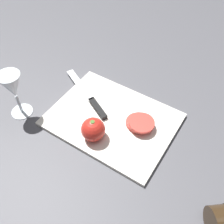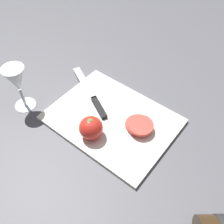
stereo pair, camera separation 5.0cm
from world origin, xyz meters
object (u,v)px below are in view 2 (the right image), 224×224
object	(u,v)px
knife	(95,100)
tomato_slice_stack_near	(139,125)
wine_glass	(17,81)
whole_tomato	(91,128)

from	to	relation	value
knife	tomato_slice_stack_near	bearing A→B (deg)	-152.48
wine_glass	knife	size ratio (longest dim) A/B	0.63
wine_glass	tomato_slice_stack_near	distance (m)	0.39
whole_tomato	tomato_slice_stack_near	size ratio (longest dim) A/B	0.74
whole_tomato	tomato_slice_stack_near	bearing A→B (deg)	-130.03
whole_tomato	tomato_slice_stack_near	world-z (taller)	whole_tomato
knife	tomato_slice_stack_near	xyz separation A→B (m)	(-0.17, -0.00, 0.01)
whole_tomato	knife	bearing A→B (deg)	-53.25
wine_glass	knife	xyz separation A→B (m)	(-0.18, -0.15, -0.09)
wine_glass	tomato_slice_stack_near	world-z (taller)	wine_glass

